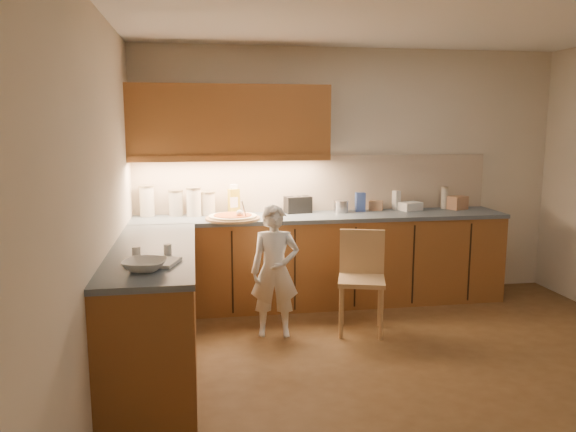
# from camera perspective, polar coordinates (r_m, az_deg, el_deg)

# --- Properties ---
(room) EXTENTS (4.54, 4.50, 2.62)m
(room) POSITION_cam_1_polar(r_m,az_deg,el_deg) (4.09, 14.06, 6.95)
(room) COLOR #54381C
(room) RESTS_ON ground
(l_counter) EXTENTS (3.77, 2.62, 0.92)m
(l_counter) POSITION_cam_1_polar(r_m,az_deg,el_deg) (5.23, -1.42, -5.79)
(l_counter) COLOR brown
(l_counter) RESTS_ON ground
(backsplash) EXTENTS (3.75, 0.02, 0.58)m
(backsplash) POSITION_cam_1_polar(r_m,az_deg,el_deg) (5.90, 2.82, 3.35)
(backsplash) COLOR #C1AF95
(backsplash) RESTS_ON l_counter
(upper_cabinets) EXTENTS (1.95, 0.36, 0.73)m
(upper_cabinets) POSITION_cam_1_polar(r_m,az_deg,el_deg) (5.59, -5.95, 9.53)
(upper_cabinets) COLOR brown
(upper_cabinets) RESTS_ON ground
(pizza_on_board) EXTENTS (0.52, 0.52, 0.21)m
(pizza_on_board) POSITION_cam_1_polar(r_m,az_deg,el_deg) (5.39, -5.61, -0.13)
(pizza_on_board) COLOR tan
(pizza_on_board) RESTS_ON l_counter
(child) EXTENTS (0.45, 0.33, 1.15)m
(child) POSITION_cam_1_polar(r_m,az_deg,el_deg) (4.86, -1.34, -5.61)
(child) COLOR white
(child) RESTS_ON ground
(wooden_chair) EXTENTS (0.50, 0.50, 0.89)m
(wooden_chair) POSITION_cam_1_polar(r_m,az_deg,el_deg) (5.04, 7.49, -5.79)
(wooden_chair) COLOR tan
(wooden_chair) RESTS_ON ground
(mixing_bowl) EXTENTS (0.33, 0.33, 0.07)m
(mixing_bowl) POSITION_cam_1_polar(r_m,az_deg,el_deg) (3.64, -14.35, -4.85)
(mixing_bowl) COLOR white
(mixing_bowl) RESTS_ON l_counter
(canister_a) EXTENTS (0.15, 0.15, 0.31)m
(canister_a) POSITION_cam_1_polar(r_m,az_deg,el_deg) (5.72, -14.14, 1.52)
(canister_a) COLOR silver
(canister_a) RESTS_ON l_counter
(canister_b) EXTENTS (0.15, 0.15, 0.26)m
(canister_b) POSITION_cam_1_polar(r_m,az_deg,el_deg) (5.68, -11.33, 1.33)
(canister_b) COLOR beige
(canister_b) RESTS_ON l_counter
(canister_c) EXTENTS (0.15, 0.15, 0.29)m
(canister_c) POSITION_cam_1_polar(r_m,az_deg,el_deg) (5.63, -9.55, 1.45)
(canister_c) COLOR white
(canister_c) RESTS_ON l_counter
(canister_d) EXTENTS (0.15, 0.15, 0.24)m
(canister_d) POSITION_cam_1_polar(r_m,az_deg,el_deg) (5.67, -8.10, 1.29)
(canister_d) COLOR white
(canister_d) RESTS_ON l_counter
(oil_jug) EXTENTS (0.12, 0.11, 0.31)m
(oil_jug) POSITION_cam_1_polar(r_m,az_deg,el_deg) (5.67, -5.53, 1.55)
(oil_jug) COLOR gold
(oil_jug) RESTS_ON l_counter
(toaster) EXTENTS (0.29, 0.19, 0.17)m
(toaster) POSITION_cam_1_polar(r_m,az_deg,el_deg) (5.77, 1.01, 1.17)
(toaster) COLOR black
(toaster) RESTS_ON l_counter
(steel_pot) EXTENTS (0.16, 0.16, 0.12)m
(steel_pot) POSITION_cam_1_polar(r_m,az_deg,el_deg) (5.82, 5.38, 0.98)
(steel_pot) COLOR silver
(steel_pot) RESTS_ON l_counter
(blue_box) EXTENTS (0.10, 0.07, 0.20)m
(blue_box) POSITION_cam_1_polar(r_m,az_deg,el_deg) (5.90, 7.35, 1.41)
(blue_box) COLOR #2E458A
(blue_box) RESTS_ON l_counter
(card_box_a) EXTENTS (0.17, 0.15, 0.10)m
(card_box_a) POSITION_cam_1_polar(r_m,az_deg,el_deg) (6.02, 8.92, 1.07)
(card_box_a) COLOR tan
(card_box_a) RESTS_ON l_counter
(white_bottle) EXTENTS (0.09, 0.09, 0.20)m
(white_bottle) POSITION_cam_1_polar(r_m,az_deg,el_deg) (6.10, 10.94, 1.59)
(white_bottle) COLOR white
(white_bottle) RESTS_ON l_counter
(flat_pack) EXTENTS (0.26, 0.21, 0.09)m
(flat_pack) POSITION_cam_1_polar(r_m,az_deg,el_deg) (6.08, 12.33, 0.98)
(flat_pack) COLOR white
(flat_pack) RESTS_ON l_counter
(tall_jar) EXTENTS (0.08, 0.08, 0.24)m
(tall_jar) POSITION_cam_1_polar(r_m,az_deg,el_deg) (6.28, 15.61, 1.81)
(tall_jar) COLOR beige
(tall_jar) RESTS_ON l_counter
(card_box_b) EXTENTS (0.22, 0.20, 0.14)m
(card_box_b) POSITION_cam_1_polar(r_m,az_deg,el_deg) (6.28, 16.85, 1.30)
(card_box_b) COLOR tan
(card_box_b) RESTS_ON l_counter
(dough_cloth) EXTENTS (0.37, 0.33, 0.02)m
(dough_cloth) POSITION_cam_1_polar(r_m,az_deg,el_deg) (3.80, -13.54, -4.57)
(dough_cloth) COLOR white
(dough_cloth) RESTS_ON l_counter
(spice_jar_a) EXTENTS (0.06, 0.06, 0.08)m
(spice_jar_a) POSITION_cam_1_polar(r_m,az_deg,el_deg) (3.98, -15.16, -3.60)
(spice_jar_a) COLOR silver
(spice_jar_a) RESTS_ON l_counter
(spice_jar_b) EXTENTS (0.07, 0.07, 0.07)m
(spice_jar_b) POSITION_cam_1_polar(r_m,az_deg,el_deg) (4.03, -12.12, -3.33)
(spice_jar_b) COLOR white
(spice_jar_b) RESTS_ON l_counter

